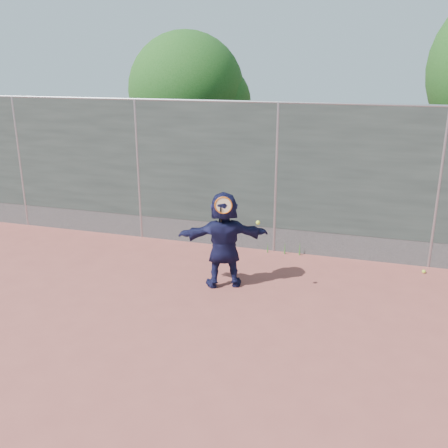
# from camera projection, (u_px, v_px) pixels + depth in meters

# --- Properties ---
(ground) EXTENTS (80.00, 80.00, 0.00)m
(ground) POSITION_uv_depth(u_px,v_px,m) (226.00, 334.00, 7.16)
(ground) COLOR #9E4C42
(ground) RESTS_ON ground
(player) EXTENTS (1.63, 1.03, 1.68)m
(player) POSITION_uv_depth(u_px,v_px,m) (224.00, 240.00, 8.50)
(player) COLOR #15163A
(player) RESTS_ON ground
(ball_ground) EXTENTS (0.07, 0.07, 0.07)m
(ball_ground) POSITION_uv_depth(u_px,v_px,m) (424.00, 271.00, 9.23)
(ball_ground) COLOR #C5E733
(ball_ground) RESTS_ON ground
(fence) EXTENTS (20.00, 0.06, 3.03)m
(fence) POSITION_uv_depth(u_px,v_px,m) (276.00, 176.00, 9.86)
(fence) COLOR #38423D
(fence) RESTS_ON ground
(swing_action) EXTENTS (0.77, 0.16, 0.51)m
(swing_action) POSITION_uv_depth(u_px,v_px,m) (227.00, 208.00, 8.10)
(swing_action) COLOR #CE5C13
(swing_action) RESTS_ON ground
(tree_left) EXTENTS (3.15, 3.00, 4.53)m
(tree_left) POSITION_uv_depth(u_px,v_px,m) (193.00, 94.00, 13.00)
(tree_left) COLOR #382314
(tree_left) RESTS_ON ground
(weed_clump) EXTENTS (0.68, 0.07, 0.30)m
(weed_clump) POSITION_uv_depth(u_px,v_px,m) (287.00, 248.00, 10.12)
(weed_clump) COLOR #387226
(weed_clump) RESTS_ON ground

